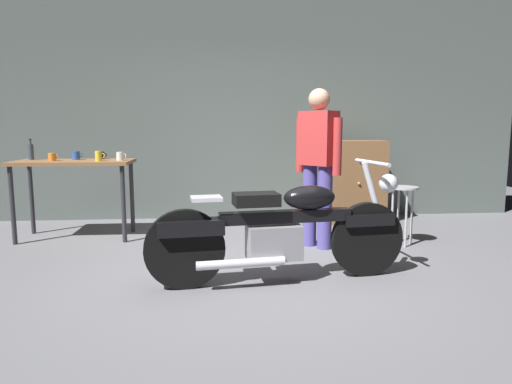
# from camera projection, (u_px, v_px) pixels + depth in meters

# --- Properties ---
(ground_plane) EXTENTS (12.00, 12.00, 0.00)m
(ground_plane) POSITION_uv_depth(u_px,v_px,m) (257.00, 280.00, 3.82)
(ground_plane) COLOR slate
(back_wall) EXTENTS (8.00, 0.12, 3.10)m
(back_wall) POSITION_uv_depth(u_px,v_px,m) (239.00, 107.00, 6.37)
(back_wall) COLOR #56605B
(back_wall) RESTS_ON ground_plane
(workbench) EXTENTS (1.30, 0.64, 0.90)m
(workbench) POSITION_uv_depth(u_px,v_px,m) (74.00, 170.00, 5.20)
(workbench) COLOR brown
(workbench) RESTS_ON ground_plane
(motorcycle) EXTENTS (2.18, 0.66, 1.00)m
(motorcycle) POSITION_uv_depth(u_px,v_px,m) (282.00, 229.00, 3.73)
(motorcycle) COLOR black
(motorcycle) RESTS_ON ground_plane
(person_standing) EXTENTS (0.41, 0.46, 1.67)m
(person_standing) POSITION_uv_depth(u_px,v_px,m) (318.00, 161.00, 4.78)
(person_standing) COLOR #514999
(person_standing) RESTS_ON ground_plane
(shop_stool) EXTENTS (0.32, 0.32, 0.64)m
(shop_stool) POSITION_uv_depth(u_px,v_px,m) (403.00, 200.00, 4.92)
(shop_stool) COLOR #B2B2B7
(shop_stool) RESTS_ON ground_plane
(wooden_dresser) EXTENTS (0.80, 0.47, 1.10)m
(wooden_dresser) POSITION_uv_depth(u_px,v_px,m) (354.00, 181.00, 6.14)
(wooden_dresser) COLOR brown
(wooden_dresser) RESTS_ON ground_plane
(mug_white_ceramic) EXTENTS (0.11, 0.08, 0.09)m
(mug_white_ceramic) POSITION_uv_depth(u_px,v_px,m) (120.00, 156.00, 5.18)
(mug_white_ceramic) COLOR white
(mug_white_ceramic) RESTS_ON workbench
(mug_yellow_tall) EXTENTS (0.11, 0.07, 0.11)m
(mug_yellow_tall) POSITION_uv_depth(u_px,v_px,m) (99.00, 156.00, 5.05)
(mug_yellow_tall) COLOR yellow
(mug_yellow_tall) RESTS_ON workbench
(mug_blue_enamel) EXTENTS (0.12, 0.09, 0.10)m
(mug_blue_enamel) POSITION_uv_depth(u_px,v_px,m) (76.00, 155.00, 5.30)
(mug_blue_enamel) COLOR #2D51AD
(mug_blue_enamel) RESTS_ON workbench
(mug_orange_travel) EXTENTS (0.11, 0.08, 0.09)m
(mug_orange_travel) POSITION_uv_depth(u_px,v_px,m) (52.00, 157.00, 5.10)
(mug_orange_travel) COLOR orange
(mug_orange_travel) RESTS_ON workbench
(mug_black_matte) EXTENTS (0.10, 0.07, 0.09)m
(mug_black_matte) POSITION_uv_depth(u_px,v_px,m) (101.00, 155.00, 5.42)
(mug_black_matte) COLOR black
(mug_black_matte) RESTS_ON workbench
(bottle) EXTENTS (0.06, 0.06, 0.24)m
(bottle) POSITION_uv_depth(u_px,v_px,m) (31.00, 151.00, 5.28)
(bottle) COLOR #3F4C59
(bottle) RESTS_ON workbench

